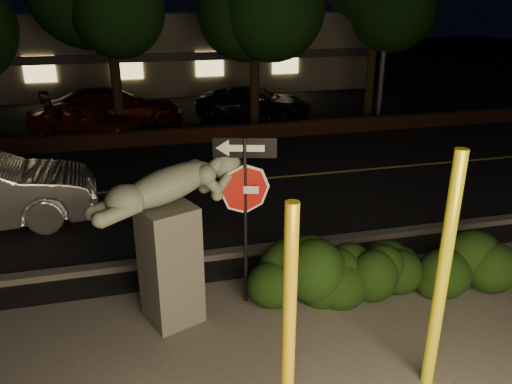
% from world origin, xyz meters
% --- Properties ---
extents(ground, '(90.00, 90.00, 0.00)m').
position_xyz_m(ground, '(0.00, 10.00, 0.00)').
color(ground, black).
rests_on(ground, ground).
extents(road, '(80.00, 8.00, 0.01)m').
position_xyz_m(road, '(0.00, 7.00, 0.01)').
color(road, black).
rests_on(road, ground).
extents(lane_marking, '(80.00, 0.12, 0.00)m').
position_xyz_m(lane_marking, '(0.00, 7.00, 0.02)').
color(lane_marking, '#C7B64F').
rests_on(lane_marking, road).
extents(curb, '(80.00, 0.25, 0.12)m').
position_xyz_m(curb, '(0.00, 2.90, 0.06)').
color(curb, '#4C4944').
rests_on(curb, ground).
extents(brick_wall, '(40.00, 0.35, 0.50)m').
position_xyz_m(brick_wall, '(0.00, 11.30, 0.25)').
color(brick_wall, '#4E2519').
rests_on(brick_wall, ground).
extents(parking_lot, '(40.00, 12.00, 0.01)m').
position_xyz_m(parking_lot, '(0.00, 17.00, 0.01)').
color(parking_lot, black).
rests_on(parking_lot, ground).
extents(building, '(22.00, 10.20, 4.00)m').
position_xyz_m(building, '(0.00, 24.99, 2.00)').
color(building, '#6D6657').
rests_on(building, ground).
extents(yellow_pole_left, '(0.14, 0.14, 2.88)m').
position_xyz_m(yellow_pole_left, '(-0.79, -1.46, 1.44)').
color(yellow_pole_left, yellow).
rests_on(yellow_pole_left, ground).
extents(yellow_pole_right, '(0.16, 0.16, 3.13)m').
position_xyz_m(yellow_pole_right, '(1.24, -1.07, 1.57)').
color(yellow_pole_right, '#FFFC1C').
rests_on(yellow_pole_right, ground).
extents(signpost, '(0.91, 0.28, 2.76)m').
position_xyz_m(signpost, '(-0.59, 1.30, 1.96)').
color(signpost, black).
rests_on(signpost, ground).
extents(sculpture, '(2.32, 1.39, 2.53)m').
position_xyz_m(sculpture, '(-1.74, 1.15, 1.56)').
color(sculpture, '#4C4944').
rests_on(sculpture, ground).
extents(hedge_center, '(2.43, 1.71, 1.15)m').
position_xyz_m(hedge_center, '(0.50, 1.17, 0.57)').
color(hedge_center, black).
rests_on(hedge_center, ground).
extents(hedge_right, '(1.75, 0.96, 1.14)m').
position_xyz_m(hedge_right, '(1.65, 1.03, 0.57)').
color(hedge_right, black).
rests_on(hedge_right, ground).
extents(hedge_far_right, '(1.58, 1.02, 1.08)m').
position_xyz_m(hedge_far_right, '(2.93, 0.68, 0.54)').
color(hedge_far_right, black).
rests_on(hedge_far_right, ground).
extents(parked_car_red, '(4.18, 3.30, 1.33)m').
position_xyz_m(parked_car_red, '(-3.74, 12.82, 0.67)').
color(parked_car_red, maroon).
rests_on(parked_car_red, ground).
extents(parked_car_darkred, '(5.50, 2.99, 1.51)m').
position_xyz_m(parked_car_darkred, '(-2.67, 14.15, 0.76)').
color(parked_car_darkred, '#3D0C05').
rests_on(parked_car_darkred, ground).
extents(parked_car_dark, '(5.16, 3.80, 1.30)m').
position_xyz_m(parked_car_dark, '(2.85, 14.21, 0.65)').
color(parked_car_dark, black).
rests_on(parked_car_dark, ground).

